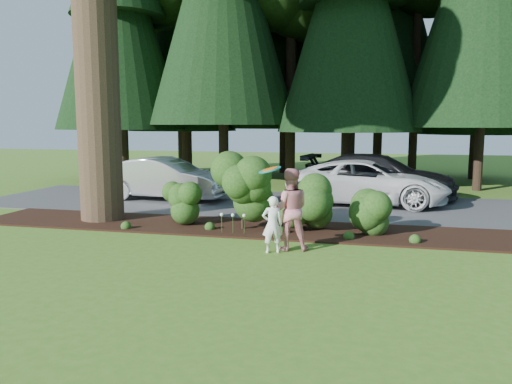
{
  "coord_description": "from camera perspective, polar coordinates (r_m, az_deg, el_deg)",
  "views": [
    {
      "loc": [
        3.21,
        -9.69,
        2.83
      ],
      "look_at": [
        0.59,
        1.24,
        1.3
      ],
      "focal_mm": 35.0,
      "sensor_mm": 36.0,
      "label": 1
    }
  ],
  "objects": [
    {
      "name": "driveway",
      "position": [
        17.71,
        2.87,
        -1.4
      ],
      "size": [
        22.0,
        6.0,
        0.03
      ],
      "primitive_type": "cube",
      "color": "#38383A",
      "rests_on": "ground"
    },
    {
      "name": "ground",
      "position": [
        10.59,
        -4.71,
        -7.77
      ],
      "size": [
        80.0,
        80.0,
        0.0
      ],
      "primitive_type": "plane",
      "color": "#40651D",
      "rests_on": "ground"
    },
    {
      "name": "shrub_row",
      "position": [
        13.21,
        2.68,
        -1.05
      ],
      "size": [
        6.53,
        1.6,
        1.61
      ],
      "color": "#193911",
      "rests_on": "ground"
    },
    {
      "name": "car_white_suv",
      "position": [
        17.94,
        12.58,
        1.09
      ],
      "size": [
        5.73,
        2.9,
        1.55
      ],
      "primitive_type": "imported",
      "rotation": [
        0.0,
        0.0,
        1.51
      ],
      "color": "silver",
      "rests_on": "driveway"
    },
    {
      "name": "frisbee",
      "position": [
        10.8,
        1.59,
        2.58
      ],
      "size": [
        0.5,
        0.5,
        0.19
      ],
      "color": "#177B81",
      "rests_on": "ground"
    },
    {
      "name": "adult",
      "position": [
        11.27,
        3.86,
        -1.99
      ],
      "size": [
        1.03,
        0.88,
        1.85
      ],
      "primitive_type": "imported",
      "rotation": [
        0.0,
        0.0,
        3.36
      ],
      "color": "red",
      "rests_on": "ground"
    },
    {
      "name": "child",
      "position": [
        11.02,
        1.89,
        -3.73
      ],
      "size": [
        0.54,
        0.45,
        1.27
      ],
      "primitive_type": "imported",
      "rotation": [
        0.0,
        0.0,
        3.5
      ],
      "color": "white",
      "rests_on": "ground"
    },
    {
      "name": "car_silver_wagon",
      "position": [
        18.9,
        -10.28,
        1.5
      ],
      "size": [
        4.87,
        2.02,
        1.57
      ],
      "primitive_type": "imported",
      "rotation": [
        0.0,
        0.0,
        1.49
      ],
      "color": "silver",
      "rests_on": "driveway"
    },
    {
      "name": "car_dark_suv",
      "position": [
        19.59,
        13.85,
        1.77
      ],
      "size": [
        6.01,
        3.1,
        1.67
      ],
      "primitive_type": "imported",
      "rotation": [
        0.0,
        0.0,
        1.43
      ],
      "color": "black",
      "rests_on": "driveway"
    },
    {
      "name": "mulch_bed",
      "position": [
        13.63,
        -0.44,
        -4.13
      ],
      "size": [
        16.0,
        2.5,
        0.05
      ],
      "primitive_type": "cube",
      "color": "black",
      "rests_on": "ground"
    },
    {
      "name": "lily_cluster",
      "position": [
        12.8,
        -2.66,
        -2.76
      ],
      "size": [
        0.69,
        0.09,
        0.57
      ],
      "color": "#193911",
      "rests_on": "ground"
    }
  ]
}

